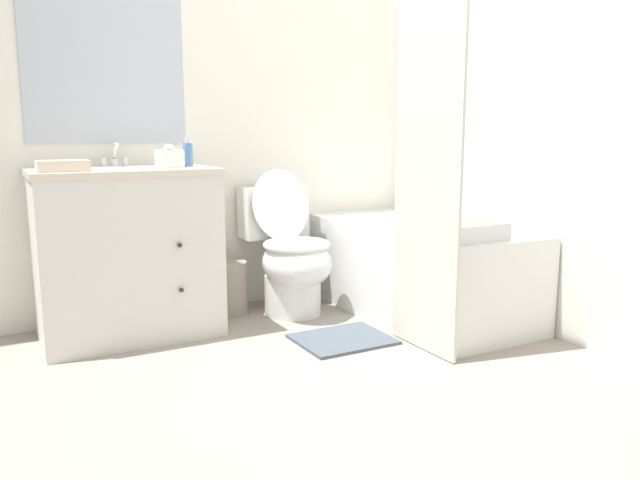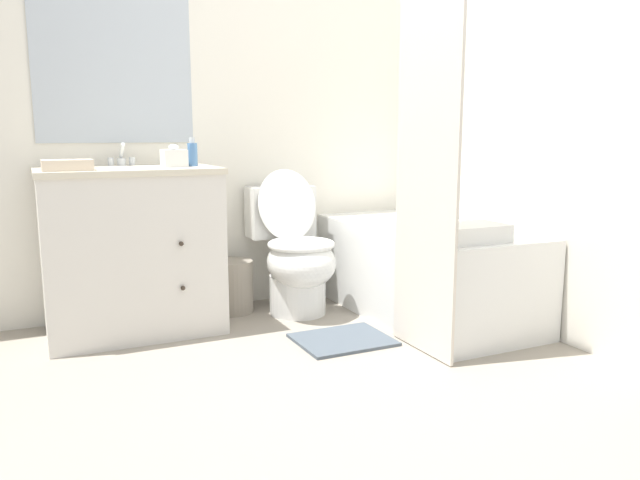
{
  "view_description": "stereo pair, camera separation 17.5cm",
  "coord_description": "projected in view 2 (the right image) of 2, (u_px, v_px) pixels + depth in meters",
  "views": [
    {
      "loc": [
        -1.36,
        -1.94,
        1.04
      ],
      "look_at": [
        0.08,
        0.71,
        0.52
      ],
      "focal_mm": 35.0,
      "sensor_mm": 36.0,
      "label": 1
    },
    {
      "loc": [
        -1.21,
        -2.02,
        1.04
      ],
      "look_at": [
        0.08,
        0.71,
        0.52
      ],
      "focal_mm": 35.0,
      "sensor_mm": 36.0,
      "label": 2
    }
  ],
  "objects": [
    {
      "name": "shower_curtain",
      "position": [
        427.0,
        139.0,
        2.84
      ],
      "size": [
        0.02,
        0.48,
        2.01
      ],
      "color": "silver",
      "rests_on": "ground_plane"
    },
    {
      "name": "hand_towel_folded",
      "position": [
        67.0,
        165.0,
        2.92
      ],
      "size": [
        0.23,
        0.15,
        0.05
      ],
      "color": "beige",
      "rests_on": "vanity_cabinet"
    },
    {
      "name": "wall_right",
      "position": [
        494.0,
        94.0,
        3.48
      ],
      "size": [
        0.05,
        2.57,
        2.5
      ],
      "color": "white",
      "rests_on": "ground_plane"
    },
    {
      "name": "bath_towel_folded",
      "position": [
        471.0,
        233.0,
        2.99
      ],
      "size": [
        0.33,
        0.23,
        0.09
      ],
      "color": "white",
      "rests_on": "bathtub"
    },
    {
      "name": "wastebasket",
      "position": [
        232.0,
        286.0,
        3.64
      ],
      "size": [
        0.25,
        0.25,
        0.3
      ],
      "color": "gray",
      "rests_on": "ground_plane"
    },
    {
      "name": "wall_back",
      "position": [
        242.0,
        96.0,
        3.69
      ],
      "size": [
        8.0,
        0.06,
        2.5
      ],
      "color": "white",
      "rests_on": "ground_plane"
    },
    {
      "name": "vanity_cabinet",
      "position": [
        131.0,
        249.0,
        3.25
      ],
      "size": [
        0.89,
        0.6,
        0.86
      ],
      "color": "silver",
      "rests_on": "ground_plane"
    },
    {
      "name": "soap_dispenser",
      "position": [
        193.0,
        154.0,
        3.29
      ],
      "size": [
        0.05,
        0.05,
        0.15
      ],
      "color": "#4C7AB2",
      "rests_on": "vanity_cabinet"
    },
    {
      "name": "bath_mat",
      "position": [
        343.0,
        340.0,
        3.15
      ],
      "size": [
        0.46,
        0.38,
        0.02
      ],
      "color": "#4C5660",
      "rests_on": "ground_plane"
    },
    {
      "name": "ground_plane",
      "position": [
        376.0,
        397.0,
        2.49
      ],
      "size": [
        14.0,
        14.0,
        0.0
      ],
      "primitive_type": "plane",
      "color": "gray"
    },
    {
      "name": "toilet",
      "position": [
        295.0,
        256.0,
        3.6
      ],
      "size": [
        0.4,
        0.62,
        0.83
      ],
      "color": "white",
      "rests_on": "ground_plane"
    },
    {
      "name": "tissue_box",
      "position": [
        174.0,
        158.0,
        3.23
      ],
      "size": [
        0.12,
        0.14,
        0.11
      ],
      "color": "white",
      "rests_on": "vanity_cabinet"
    },
    {
      "name": "sink_faucet",
      "position": [
        122.0,
        159.0,
        3.34
      ],
      "size": [
        0.14,
        0.12,
        0.12
      ],
      "color": "silver",
      "rests_on": "vanity_cabinet"
    },
    {
      "name": "bathtub",
      "position": [
        424.0,
        270.0,
        3.56
      ],
      "size": [
        0.69,
        1.4,
        0.52
      ],
      "color": "white",
      "rests_on": "ground_plane"
    }
  ]
}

